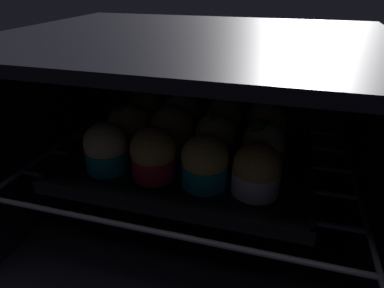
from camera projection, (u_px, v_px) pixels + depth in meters
oven_cavity at (199, 134)px, 61.71cm from camera, size 59.00×47.00×37.00cm
oven_rack at (193, 161)px, 59.62cm from camera, size 54.80×42.00×0.80cm
baking_tray at (192, 157)px, 58.67cm from camera, size 40.01×32.07×2.20cm
muffin_row0_col0 at (106, 148)px, 52.71cm from camera, size 6.88×6.88×7.96cm
muffin_row0_col1 at (154, 154)px, 50.77cm from camera, size 7.13×7.13×8.29cm
muffin_row0_col2 at (205, 162)px, 48.63cm from camera, size 6.99×6.99×8.09cm
muffin_row0_col3 at (256, 171)px, 47.10cm from camera, size 6.88×6.88×7.70cm
muffin_row1_col0 at (129, 128)px, 59.98cm from camera, size 7.43×7.43×8.14cm
muffin_row1_col1 at (172, 130)px, 57.74cm from camera, size 7.49×7.49×9.03cm
muffin_row1_col2 at (215, 138)px, 55.85cm from camera, size 6.88×6.88×8.01cm
muffin_row1_col3 at (263, 146)px, 53.52cm from camera, size 6.88×6.88×8.44cm
muffin_row2_col0 at (147, 112)px, 66.25cm from camera, size 6.88×6.88×8.03cm
muffin_row2_col1 at (182, 116)px, 64.30cm from camera, size 6.97×6.97×8.41cm
muffin_row2_col2 at (224, 120)px, 62.69cm from camera, size 7.07×7.07×8.29cm
muffin_row2_col3 at (266, 125)px, 60.34cm from camera, size 6.99×6.99×8.64cm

